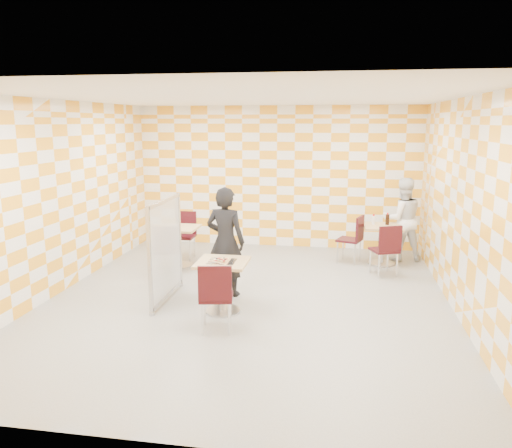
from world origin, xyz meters
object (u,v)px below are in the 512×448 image
(chair_main_front, at_px, (216,293))
(partition, at_px, (166,249))
(chair_empty_near, at_px, (165,247))
(main_table, at_px, (223,278))
(second_table, at_px, (383,238))
(chair_second_front, at_px, (387,246))
(empty_table, at_px, (179,240))
(chair_empty_far, at_px, (185,231))
(soda_bottle, at_px, (387,219))
(chair_second_side, at_px, (354,236))
(sport_bottle, at_px, (373,220))
(man_dark, at_px, (225,242))
(man_white, at_px, (402,219))

(chair_main_front, relative_size, partition, 0.60)
(chair_empty_near, bearing_deg, main_table, -46.53)
(second_table, bearing_deg, chair_second_front, -89.44)
(chair_main_front, bearing_deg, empty_table, 116.41)
(chair_empty_far, distance_m, partition, 2.41)
(chair_main_front, distance_m, soda_bottle, 4.43)
(chair_second_side, xyz_separation_m, soda_bottle, (0.61, 0.13, 0.31))
(empty_table, xyz_separation_m, chair_second_side, (3.22, 0.73, 0.04))
(second_table, bearing_deg, sport_bottle, 153.14)
(man_dark, relative_size, man_white, 1.05)
(man_dark, xyz_separation_m, sport_bottle, (2.37, 2.23, -0.01))
(empty_table, height_order, sport_bottle, sport_bottle)
(chair_second_side, xyz_separation_m, chair_empty_far, (-3.30, -0.14, 0.00))
(chair_main_front, bearing_deg, chair_empty_near, 123.66)
(second_table, xyz_separation_m, chair_empty_far, (-3.83, -0.18, 0.04))
(man_white, xyz_separation_m, soda_bottle, (-0.31, -0.29, 0.04))
(chair_second_side, bearing_deg, second_table, 3.93)
(empty_table, distance_m, soda_bottle, 3.94)
(chair_second_side, bearing_deg, main_table, -123.66)
(man_white, bearing_deg, man_dark, 28.45)
(sport_bottle, distance_m, soda_bottle, 0.26)
(empty_table, relative_size, chair_empty_far, 0.81)
(main_table, bearing_deg, sport_bottle, 52.90)
(chair_empty_near, relative_size, partition, 0.60)
(man_dark, bearing_deg, chair_empty_far, -46.86)
(empty_table, distance_m, man_white, 4.31)
(man_dark, bearing_deg, main_table, 109.42)
(chair_main_front, bearing_deg, soda_bottle, 56.82)
(man_white, bearing_deg, chair_second_front, 59.86)
(second_table, distance_m, chair_second_front, 0.79)
(chair_main_front, height_order, partition, partition)
(empty_table, distance_m, chair_main_front, 3.18)
(sport_bottle, bearing_deg, man_white, 27.50)
(man_white, distance_m, soda_bottle, 0.42)
(empty_table, xyz_separation_m, sport_bottle, (3.58, 0.85, 0.33))
(chair_main_front, xyz_separation_m, chair_second_side, (1.81, 3.57, 0.00))
(second_table, relative_size, chair_empty_far, 0.81)
(second_table, distance_m, empty_table, 3.83)
(second_table, distance_m, man_dark, 3.35)
(partition, bearing_deg, second_table, 36.84)
(chair_second_front, height_order, chair_second_side, same)
(partition, distance_m, man_white, 4.76)
(man_white, bearing_deg, chair_empty_near, 11.56)
(second_table, height_order, empty_table, same)
(chair_empty_near, xyz_separation_m, partition, (0.40, -1.07, 0.25))
(chair_empty_near, height_order, partition, partition)
(main_table, bearing_deg, chair_empty_near, 133.47)
(partition, height_order, sport_bottle, partition)
(main_table, height_order, sport_bottle, sport_bottle)
(main_table, xyz_separation_m, chair_empty_near, (-1.35, 1.42, 0.04))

